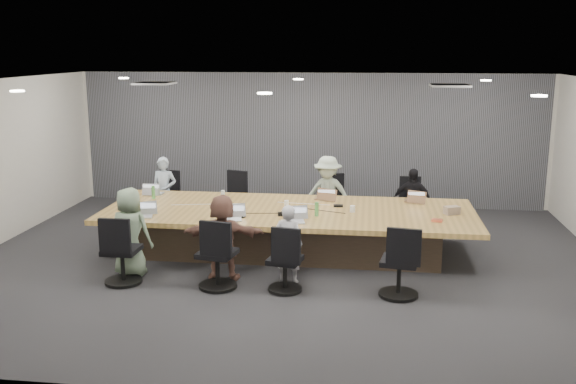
# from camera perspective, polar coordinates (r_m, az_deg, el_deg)

# --- Properties ---
(floor) EXTENTS (10.00, 8.00, 0.00)m
(floor) POSITION_cam_1_polar(r_m,az_deg,el_deg) (10.18, -0.29, -6.27)
(floor) COLOR #2B2B2E
(floor) RESTS_ON ground
(ceiling) EXTENTS (10.00, 8.00, 0.00)m
(ceiling) POSITION_cam_1_polar(r_m,az_deg,el_deg) (9.64, -0.31, 9.67)
(ceiling) COLOR white
(ceiling) RESTS_ON wall_back
(wall_back) EXTENTS (10.00, 0.00, 2.80)m
(wall_back) POSITION_cam_1_polar(r_m,az_deg,el_deg) (13.73, 1.94, 4.70)
(wall_back) COLOR #BDB7AC
(wall_back) RESTS_ON ground
(wall_front) EXTENTS (10.00, 0.00, 2.80)m
(wall_front) POSITION_cam_1_polar(r_m,az_deg,el_deg) (6.00, -5.44, -5.91)
(wall_front) COLOR #BDB7AC
(wall_front) RESTS_ON ground
(curtain) EXTENTS (9.80, 0.04, 2.80)m
(curtain) POSITION_cam_1_polar(r_m,az_deg,el_deg) (13.66, 1.91, 4.66)
(curtain) COLOR #57585F
(curtain) RESTS_ON ground
(conference_table) EXTENTS (6.00, 2.20, 0.74)m
(conference_table) POSITION_cam_1_polar(r_m,az_deg,el_deg) (10.53, 0.07, -3.33)
(conference_table) COLOR #4B3A2C
(conference_table) RESTS_ON ground
(chair_0) EXTENTS (0.60, 0.60, 0.74)m
(chair_0) POSITION_cam_1_polar(r_m,az_deg,el_deg) (12.69, -10.40, -0.90)
(chair_0) COLOR black
(chair_0) RESTS_ON ground
(chair_1) EXTENTS (0.65, 0.65, 0.78)m
(chair_1) POSITION_cam_1_polar(r_m,az_deg,el_deg) (12.35, -4.42, -1.01)
(chair_1) COLOR black
(chair_1) RESTS_ON ground
(chair_2) EXTENTS (0.65, 0.65, 0.76)m
(chair_2) POSITION_cam_1_polar(r_m,az_deg,el_deg) (12.12, 3.63, -1.31)
(chair_2) COLOR black
(chair_2) RESTS_ON ground
(chair_3) EXTENTS (0.50, 0.50, 0.72)m
(chair_3) POSITION_cam_1_polar(r_m,az_deg,el_deg) (12.13, 10.79, -1.59)
(chair_3) COLOR black
(chair_3) RESTS_ON ground
(chair_4) EXTENTS (0.57, 0.57, 0.83)m
(chair_4) POSITION_cam_1_polar(r_m,az_deg,el_deg) (9.49, -14.53, -5.48)
(chair_4) COLOR black
(chair_4) RESTS_ON ground
(chair_5) EXTENTS (0.66, 0.66, 0.85)m
(chair_5) POSITION_cam_1_polar(r_m,az_deg,el_deg) (9.07, -6.31, -5.94)
(chair_5) COLOR black
(chair_5) RESTS_ON ground
(chair_6) EXTENTS (0.59, 0.59, 0.75)m
(chair_6) POSITION_cam_1_polar(r_m,az_deg,el_deg) (8.91, -0.27, -6.53)
(chair_6) COLOR black
(chair_6) RESTS_ON ground
(chair_7) EXTENTS (0.65, 0.65, 0.84)m
(chair_7) POSITION_cam_1_polar(r_m,az_deg,el_deg) (8.84, 9.86, -6.58)
(chair_7) COLOR black
(chair_7) RESTS_ON ground
(person_0) EXTENTS (0.49, 0.33, 1.31)m
(person_0) POSITION_cam_1_polar(r_m,az_deg,el_deg) (12.31, -10.95, 0.02)
(person_0) COLOR #A6B7CA
(person_0) RESTS_ON ground
(laptop_0) EXTENTS (0.32, 0.22, 0.02)m
(laptop_0) POSITION_cam_1_polar(r_m,az_deg,el_deg) (11.78, -11.79, -0.12)
(laptop_0) COLOR #B2B2B7
(laptop_0) RESTS_ON conference_table
(person_2) EXTENTS (0.99, 0.69, 1.40)m
(person_2) POSITION_cam_1_polar(r_m,az_deg,el_deg) (11.71, 3.53, -0.20)
(person_2) COLOR #9EAE9C
(person_2) RESTS_ON ground
(laptop_2) EXTENTS (0.38, 0.30, 0.02)m
(laptop_2) POSITION_cam_1_polar(r_m,az_deg,el_deg) (11.16, 3.34, -0.58)
(laptop_2) COLOR #8C6647
(laptop_2) RESTS_ON conference_table
(person_3) EXTENTS (0.73, 0.33, 1.22)m
(person_3) POSITION_cam_1_polar(r_m,az_deg,el_deg) (11.73, 10.94, -0.85)
(person_3) COLOR black
(person_3) RESTS_ON ground
(laptop_3) EXTENTS (0.35, 0.27, 0.02)m
(laptop_3) POSITION_cam_1_polar(r_m,az_deg,el_deg) (11.16, 11.13, -0.80)
(laptop_3) COLOR #8C6647
(laptop_3) RESTS_ON conference_table
(person_4) EXTENTS (0.69, 0.50, 1.33)m
(person_4) POSITION_cam_1_polar(r_m,az_deg,el_deg) (9.72, -13.86, -3.47)
(person_4) COLOR slate
(person_4) RESTS_ON ground
(laptop_4) EXTENTS (0.32, 0.26, 0.02)m
(laptop_4) POSITION_cam_1_polar(r_m,az_deg,el_deg) (10.20, -12.78, -2.16)
(laptop_4) COLOR #B2B2B7
(laptop_4) RESTS_ON conference_table
(person_5) EXTENTS (1.21, 0.48, 1.28)m
(person_5) POSITION_cam_1_polar(r_m,az_deg,el_deg) (9.33, -5.83, -4.01)
(person_5) COLOR brown
(person_5) RESTS_ON ground
(laptop_5) EXTENTS (0.37, 0.29, 0.02)m
(laptop_5) POSITION_cam_1_polar(r_m,az_deg,el_deg) (9.81, -5.12, -2.48)
(laptop_5) COLOR #B2B2B7
(laptop_5) RESTS_ON conference_table
(person_6) EXTENTS (0.45, 0.33, 1.15)m
(person_6) POSITION_cam_1_polar(r_m,az_deg,el_deg) (9.18, 0.02, -4.63)
(person_6) COLOR #A8A6AF
(person_6) RESTS_ON ground
(laptop_6) EXTENTS (0.39, 0.30, 0.02)m
(laptop_6) POSITION_cam_1_polar(r_m,az_deg,el_deg) (9.65, 0.44, -2.68)
(laptop_6) COLOR #B2B2B7
(laptop_6) RESTS_ON conference_table
(bottle_green_left) EXTENTS (0.07, 0.07, 0.23)m
(bottle_green_left) POSITION_cam_1_polar(r_m,az_deg,el_deg) (11.40, -11.88, -0.02)
(bottle_green_left) COLOR #4D9C49
(bottle_green_left) RESTS_ON conference_table
(bottle_green_right) EXTENTS (0.08, 0.08, 0.22)m
(bottle_green_right) POSITION_cam_1_polar(r_m,az_deg,el_deg) (10.01, 2.56, -1.54)
(bottle_green_right) COLOR #4D9C49
(bottle_green_right) RESTS_ON conference_table
(bottle_clear) EXTENTS (0.07, 0.07, 0.22)m
(bottle_clear) POSITION_cam_1_polar(r_m,az_deg,el_deg) (10.88, -5.80, -0.42)
(bottle_clear) COLOR silver
(bottle_clear) RESTS_ON conference_table
(cup_white_far) EXTENTS (0.08, 0.08, 0.09)m
(cup_white_far) POSITION_cam_1_polar(r_m,az_deg,el_deg) (10.65, -0.14, -1.00)
(cup_white_far) COLOR white
(cup_white_far) RESTS_ON conference_table
(cup_white_near) EXTENTS (0.10, 0.10, 0.10)m
(cup_white_near) POSITION_cam_1_polar(r_m,az_deg,el_deg) (10.31, 5.76, -1.50)
(cup_white_near) COLOR white
(cup_white_near) RESTS_ON conference_table
(mug_brown) EXTENTS (0.10, 0.10, 0.12)m
(mug_brown) POSITION_cam_1_polar(r_m,az_deg,el_deg) (10.97, -13.88, -0.92)
(mug_brown) COLOR brown
(mug_brown) RESTS_ON conference_table
(mic_left) EXTENTS (0.17, 0.14, 0.03)m
(mic_left) POSITION_cam_1_polar(r_m,az_deg,el_deg) (9.99, -4.25, -2.15)
(mic_left) COLOR black
(mic_left) RESTS_ON conference_table
(mic_right) EXTENTS (0.16, 0.11, 0.03)m
(mic_right) POSITION_cam_1_polar(r_m,az_deg,el_deg) (10.64, 4.48, -1.22)
(mic_right) COLOR black
(mic_right) RESTS_ON conference_table
(stapler) EXTENTS (0.18, 0.11, 0.06)m
(stapler) POSITION_cam_1_polar(r_m,az_deg,el_deg) (10.03, -0.41, -1.95)
(stapler) COLOR black
(stapler) RESTS_ON conference_table
(canvas_bag) EXTENTS (0.27, 0.23, 0.13)m
(canvas_bag) POSITION_cam_1_polar(r_m,az_deg,el_deg) (10.45, 14.35, -1.58)
(canvas_bag) COLOR gray
(canvas_bag) RESTS_ON conference_table
(snack_packet) EXTENTS (0.18, 0.14, 0.04)m
(snack_packet) POSITION_cam_1_polar(r_m,az_deg,el_deg) (9.96, 13.11, -2.47)
(snack_packet) COLOR #C45131
(snack_packet) RESTS_ON conference_table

